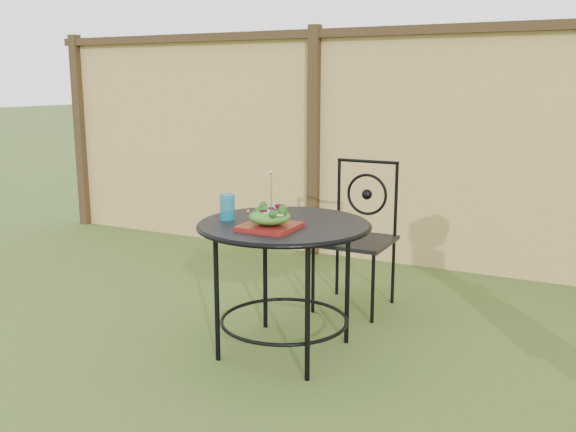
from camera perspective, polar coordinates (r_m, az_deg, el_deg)
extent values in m
plane|color=#2B4516|center=(3.22, 7.51, -15.09)|extent=(60.00, 60.00, 0.00)
cube|color=#EBC074|center=(5.03, 16.20, 5.11)|extent=(8.00, 0.05, 1.80)
cube|color=black|center=(4.97, 16.73, 15.75)|extent=(8.00, 0.07, 0.07)
cube|color=black|center=(6.87, -17.97, 7.12)|extent=(0.09, 0.09, 1.90)
cube|color=black|center=(5.37, 2.33, 6.51)|extent=(0.09, 0.09, 1.90)
cylinder|color=black|center=(3.38, -0.35, -0.74)|extent=(0.90, 0.90, 0.02)
torus|color=black|center=(3.38, -0.35, -0.84)|extent=(0.92, 0.92, 0.02)
torus|color=black|center=(3.54, -0.34, -9.23)|extent=(0.70, 0.70, 0.02)
cylinder|color=black|center=(3.60, 5.30, -5.96)|extent=(0.03, 0.03, 0.71)
cylinder|color=black|center=(3.82, -2.05, -4.89)|extent=(0.03, 0.03, 0.71)
cylinder|color=black|center=(3.39, -6.35, -7.15)|extent=(0.03, 0.03, 0.71)
cylinder|color=black|center=(3.15, 1.75, -8.60)|extent=(0.03, 0.03, 0.71)
cube|color=black|center=(4.14, 5.94, -2.22)|extent=(0.46, 0.46, 0.03)
cylinder|color=black|center=(4.24, 7.10, 4.84)|extent=(0.42, 0.02, 0.02)
torus|color=black|center=(4.27, 7.03, 1.91)|extent=(0.28, 0.02, 0.28)
cylinder|color=black|center=(4.10, 2.24, -5.67)|extent=(0.02, 0.02, 0.44)
cylinder|color=black|center=(3.95, 7.54, -6.42)|extent=(0.02, 0.02, 0.44)
cylinder|color=black|center=(4.45, 4.39, -4.27)|extent=(0.02, 0.02, 0.44)
cylinder|color=black|center=(4.32, 9.32, -4.89)|extent=(0.02, 0.02, 0.44)
cylinder|color=black|center=(4.35, 4.54, 1.87)|extent=(0.02, 0.02, 0.50)
cylinder|color=black|center=(4.21, 9.58, 1.42)|extent=(0.02, 0.02, 0.50)
cube|color=#520B0F|center=(3.23, -1.63, -0.96)|extent=(0.27, 0.27, 0.02)
ellipsoid|color=#235614|center=(3.22, -1.64, -0.05)|extent=(0.21, 0.21, 0.08)
cylinder|color=silver|center=(3.19, -1.49, 2.21)|extent=(0.01, 0.01, 0.18)
cylinder|color=#0B6588|center=(3.45, -5.41, 0.80)|extent=(0.08, 0.08, 0.14)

